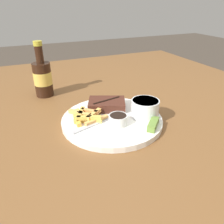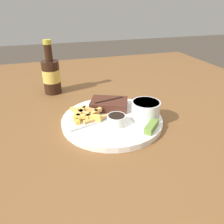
{
  "view_description": "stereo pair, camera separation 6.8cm",
  "coord_description": "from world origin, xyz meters",
  "px_view_note": "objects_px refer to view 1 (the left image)",
  "views": [
    {
      "loc": [
        -0.24,
        -0.55,
        1.13
      ],
      "look_at": [
        0.0,
        0.0,
        0.82
      ],
      "focal_mm": 35.0,
      "sensor_mm": 36.0,
      "label": 1
    },
    {
      "loc": [
        -0.18,
        -0.58,
        1.13
      ],
      "look_at": [
        0.0,
        0.0,
        0.82
      ],
      "focal_mm": 35.0,
      "sensor_mm": 36.0,
      "label": 2
    }
  ],
  "objects_px": {
    "fork_utensil": "(90,126)",
    "beer_bottle": "(43,77)",
    "dinner_plate": "(112,120)",
    "coleslaw_cup": "(145,107)",
    "dipping_sauce_cup": "(117,120)",
    "pickle_spear": "(153,124)",
    "steak_portion": "(107,104)"
  },
  "relations": [
    {
      "from": "dinner_plate",
      "to": "coleslaw_cup",
      "type": "bearing_deg",
      "value": -18.01
    },
    {
      "from": "dinner_plate",
      "to": "dipping_sauce_cup",
      "type": "bearing_deg",
      "value": -93.61
    },
    {
      "from": "fork_utensil",
      "to": "beer_bottle",
      "type": "relative_size",
      "value": 0.61
    },
    {
      "from": "fork_utensil",
      "to": "pickle_spear",
      "type": "bearing_deg",
      "value": -41.57
    },
    {
      "from": "dipping_sauce_cup",
      "to": "fork_utensil",
      "type": "distance_m",
      "value": 0.08
    },
    {
      "from": "coleslaw_cup",
      "to": "dipping_sauce_cup",
      "type": "relative_size",
      "value": 1.56
    },
    {
      "from": "pickle_spear",
      "to": "dinner_plate",
      "type": "bearing_deg",
      "value": 130.47
    },
    {
      "from": "dinner_plate",
      "to": "fork_utensil",
      "type": "bearing_deg",
      "value": -163.23
    },
    {
      "from": "dipping_sauce_cup",
      "to": "pickle_spear",
      "type": "bearing_deg",
      "value": -32.17
    },
    {
      "from": "fork_utensil",
      "to": "beer_bottle",
      "type": "distance_m",
      "value": 0.35
    },
    {
      "from": "dipping_sauce_cup",
      "to": "beer_bottle",
      "type": "height_order",
      "value": "beer_bottle"
    },
    {
      "from": "dinner_plate",
      "to": "fork_utensil",
      "type": "xyz_separation_m",
      "value": [
        -0.08,
        -0.02,
        0.01
      ]
    },
    {
      "from": "dinner_plate",
      "to": "coleslaw_cup",
      "type": "height_order",
      "value": "coleslaw_cup"
    },
    {
      "from": "coleslaw_cup",
      "to": "beer_bottle",
      "type": "height_order",
      "value": "beer_bottle"
    },
    {
      "from": "pickle_spear",
      "to": "fork_utensil",
      "type": "bearing_deg",
      "value": 155.2
    },
    {
      "from": "steak_portion",
      "to": "beer_bottle",
      "type": "bearing_deg",
      "value": 125.08
    },
    {
      "from": "dinner_plate",
      "to": "dipping_sauce_cup",
      "type": "distance_m",
      "value": 0.05
    },
    {
      "from": "dinner_plate",
      "to": "pickle_spear",
      "type": "relative_size",
      "value": 5.03
    },
    {
      "from": "beer_bottle",
      "to": "steak_portion",
      "type": "bearing_deg",
      "value": -54.92
    },
    {
      "from": "steak_portion",
      "to": "dipping_sauce_cup",
      "type": "bearing_deg",
      "value": -96.89
    },
    {
      "from": "steak_portion",
      "to": "dipping_sauce_cup",
      "type": "height_order",
      "value": "same"
    },
    {
      "from": "pickle_spear",
      "to": "steak_portion",
      "type": "bearing_deg",
      "value": 113.9
    },
    {
      "from": "beer_bottle",
      "to": "pickle_spear",
      "type": "bearing_deg",
      "value": -59.2
    },
    {
      "from": "steak_portion",
      "to": "pickle_spear",
      "type": "height_order",
      "value": "steak_portion"
    },
    {
      "from": "dipping_sauce_cup",
      "to": "beer_bottle",
      "type": "distance_m",
      "value": 0.39
    },
    {
      "from": "dipping_sauce_cup",
      "to": "pickle_spear",
      "type": "relative_size",
      "value": 0.89
    },
    {
      "from": "pickle_spear",
      "to": "beer_bottle",
      "type": "xyz_separation_m",
      "value": [
        -0.25,
        0.42,
        0.05
      ]
    },
    {
      "from": "coleslaw_cup",
      "to": "fork_utensil",
      "type": "xyz_separation_m",
      "value": [
        -0.18,
        0.01,
        -0.03
      ]
    },
    {
      "from": "steak_portion",
      "to": "dipping_sauce_cup",
      "type": "xyz_separation_m",
      "value": [
        -0.01,
        -0.11,
        0.0
      ]
    },
    {
      "from": "beer_bottle",
      "to": "fork_utensil",
      "type": "bearing_deg",
      "value": -76.57
    },
    {
      "from": "dinner_plate",
      "to": "dipping_sauce_cup",
      "type": "xyz_separation_m",
      "value": [
        -0.0,
        -0.05,
        0.03
      ]
    },
    {
      "from": "dinner_plate",
      "to": "steak_portion",
      "type": "distance_m",
      "value": 0.07
    }
  ]
}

